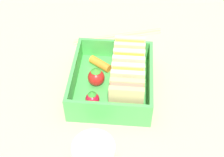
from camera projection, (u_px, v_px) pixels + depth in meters
ground_plane at (112, 92)px, 58.53cm from camera, size 120.00×120.00×2.00cm
bento_tray at (112, 86)px, 57.38cm from camera, size 16.31×14.27×1.20cm
bento_rim at (112, 77)px, 55.56cm from camera, size 16.31×14.27×3.91cm
sandwich_left at (129, 53)px, 58.43cm from camera, size 2.77×5.61×6.01cm
sandwich_center_left at (128, 66)px, 55.90cm from camera, size 2.77×5.61×6.01cm
sandwich_center at (127, 81)px, 53.37cm from camera, size 2.77×5.61×6.01cm
sandwich_center_right at (126, 97)px, 50.85cm from camera, size 2.77×5.61×6.01cm
carrot_stick_far_left at (100, 64)px, 59.67cm from camera, size 3.83×4.56×1.54cm
strawberry_far_left at (96, 76)px, 56.03cm from camera, size 3.07×3.07×3.67cm
strawberry_left at (92, 99)px, 52.77cm from camera, size 2.42×2.42×3.02cm
chopstick_pair at (119, 36)px, 68.41cm from camera, size 7.52×19.17×0.70cm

